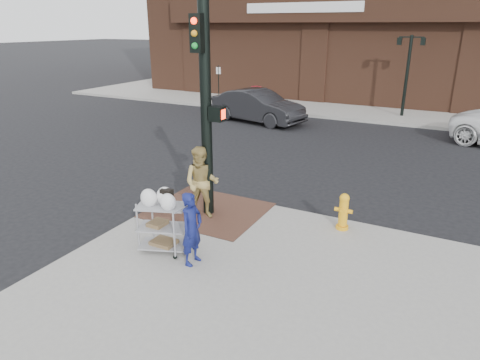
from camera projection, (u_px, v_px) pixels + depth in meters
The scene contains 12 objects.
ground at pixel (209, 235), 9.98m from camera, with size 220.00×220.00×0.00m, color black.
brick_curb_ramp at pixel (208, 210), 10.94m from camera, with size 2.80×2.40×0.01m, color #543327.
lamp_post at pixel (408, 67), 21.54m from camera, with size 1.32×0.22×4.00m.
parking_sign at pixel (219, 84), 25.75m from camera, with size 0.05×0.05×2.20m, color black.
traffic_signal_pole at pixel (206, 107), 9.87m from camera, with size 0.61×0.51×5.00m.
woman_blue at pixel (192, 229), 8.29m from camera, with size 0.54×0.36×1.49m, color navy.
pedestrian_tan at pixel (202, 183), 10.29m from camera, with size 0.86×0.67×1.78m, color tan.
sedan_dark at pixel (257, 106), 21.31m from camera, with size 1.71×4.90×1.61m, color black.
utility_cart at pixel (163, 223), 8.82m from camera, with size 1.12×0.87×1.37m.
fire_hydrant at pixel (343, 211), 9.81m from camera, with size 0.41×0.29×0.88m.
newsbox_red at pixel (256, 96), 25.23m from camera, with size 0.45×0.41×1.07m, color red.
newsbox_yellow at pixel (256, 98), 24.90m from camera, with size 0.39×0.35×0.93m, color #FFAF1C.
Camera 1 is at (4.78, -7.59, 4.62)m, focal length 32.00 mm.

